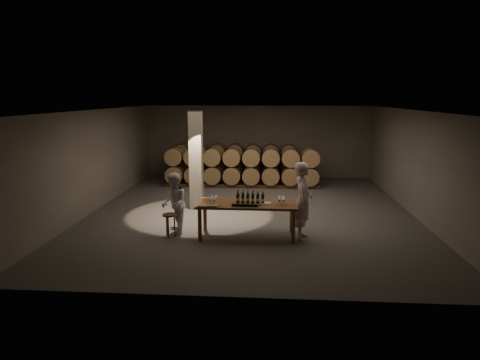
# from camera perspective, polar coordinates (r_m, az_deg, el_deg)

# --- Properties ---
(room) EXTENTS (12.00, 12.00, 12.00)m
(room) POSITION_cam_1_polar(r_m,az_deg,el_deg) (13.81, -5.88, 2.66)
(room) COLOR #565351
(room) RESTS_ON ground
(tasting_table) EXTENTS (2.60, 1.10, 0.90)m
(tasting_table) POSITION_cam_1_polar(r_m,az_deg,el_deg) (11.13, 0.96, -3.57)
(tasting_table) COLOR brown
(tasting_table) RESTS_ON ground
(barrel_stack_back) EXTENTS (5.48, 0.95, 1.57)m
(barrel_stack_back) POSITION_cam_1_polar(r_m,az_deg,el_deg) (18.73, -0.65, 2.56)
(barrel_stack_back) COLOR #56321D
(barrel_stack_back) RESTS_ON ground
(barrel_stack_front) EXTENTS (6.26, 0.95, 1.57)m
(barrel_stack_front) POSITION_cam_1_polar(r_m,az_deg,el_deg) (17.32, 0.25, 1.86)
(barrel_stack_front) COLOR #56321D
(barrel_stack_front) RESTS_ON ground
(bottle_cluster) EXTENTS (0.73, 0.23, 0.31)m
(bottle_cluster) POSITION_cam_1_polar(r_m,az_deg,el_deg) (11.11, 1.38, -2.46)
(bottle_cluster) COLOR black
(bottle_cluster) RESTS_ON tasting_table
(lying_bottles) EXTENTS (0.75, 0.08, 0.08)m
(lying_bottles) POSITION_cam_1_polar(r_m,az_deg,el_deg) (10.73, 0.68, -3.36)
(lying_bottles) COLOR black
(lying_bottles) RESTS_ON tasting_table
(glass_cluster_left) EXTENTS (0.19, 0.41, 0.17)m
(glass_cluster_left) POSITION_cam_1_polar(r_m,az_deg,el_deg) (11.07, -3.58, -2.49)
(glass_cluster_left) COLOR silver
(glass_cluster_left) RESTS_ON tasting_table
(glass_cluster_right) EXTENTS (0.19, 0.41, 0.17)m
(glass_cluster_right) POSITION_cam_1_polar(r_m,az_deg,el_deg) (11.03, 5.54, -2.55)
(glass_cluster_right) COLOR silver
(glass_cluster_right) RESTS_ON tasting_table
(plate) EXTENTS (0.29, 0.29, 0.02)m
(plate) POSITION_cam_1_polar(r_m,az_deg,el_deg) (11.06, 3.47, -3.10)
(plate) COLOR silver
(plate) RESTS_ON tasting_table
(notebook_near) EXTENTS (0.28, 0.23, 0.03)m
(notebook_near) POSITION_cam_1_polar(r_m,az_deg,el_deg) (10.78, -3.70, -3.44)
(notebook_near) COLOR olive
(notebook_near) RESTS_ON tasting_table
(notebook_corner) EXTENTS (0.25, 0.30, 0.02)m
(notebook_corner) POSITION_cam_1_polar(r_m,az_deg,el_deg) (10.85, -5.03, -3.38)
(notebook_corner) COLOR olive
(notebook_corner) RESTS_ON tasting_table
(pen) EXTENTS (0.13, 0.02, 0.01)m
(pen) POSITION_cam_1_polar(r_m,az_deg,el_deg) (10.77, -2.74, -3.50)
(pen) COLOR black
(pen) RESTS_ON tasting_table
(stool) EXTENTS (0.37, 0.37, 0.61)m
(stool) POSITION_cam_1_polar(r_m,az_deg,el_deg) (11.30, -9.36, -5.05)
(stool) COLOR #56321D
(stool) RESTS_ON ground
(person_man) EXTENTS (0.53, 0.77, 2.00)m
(person_man) POSITION_cam_1_polar(r_m,az_deg,el_deg) (10.99, 8.38, -2.78)
(person_man) COLOR silver
(person_man) RESTS_ON ground
(person_woman) EXTENTS (0.86, 0.96, 1.64)m
(person_woman) POSITION_cam_1_polar(r_m,az_deg,el_deg) (11.50, -8.78, -3.10)
(person_woman) COLOR white
(person_woman) RESTS_ON ground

